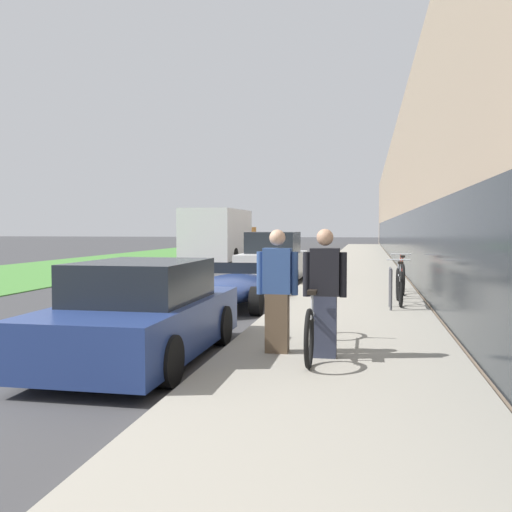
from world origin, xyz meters
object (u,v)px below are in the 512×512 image
parked_sedan_far (273,260)px  parked_sedan_curbside (142,315)px  person_bystander (277,291)px  vintage_roadster_curbside (232,288)px  moving_truck (220,236)px  cruiser_bike_middle (402,277)px  cruiser_bike_nearest (399,286)px  bike_rack_hoop (391,284)px  person_rider (325,293)px  tandem_bicycle (316,323)px

parked_sedan_far → parked_sedan_curbside: bearing=-89.6°
person_bystander → vintage_roadster_curbside: size_ratio=0.40×
moving_truck → person_bystander: bearing=-73.4°
person_bystander → cruiser_bike_middle: person_bystander is taller
person_bystander → parked_sedan_curbside: 1.86m
cruiser_bike_middle → moving_truck: bearing=121.5°
vintage_roadster_curbside → person_bystander: bearing=-70.3°
moving_truck → cruiser_bike_middle: bearing=-58.5°
person_bystander → parked_sedan_curbside: bearing=-173.2°
vintage_roadster_curbside → cruiser_bike_nearest: bearing=2.8°
parked_sedan_curbside → moving_truck: size_ratio=0.55×
person_bystander → parked_sedan_far: person_bystander is taller
person_bystander → parked_sedan_curbside: size_ratio=0.41×
parked_sedan_far → bike_rack_hoop: bearing=-62.2°
vintage_roadster_curbside → moving_truck: size_ratio=0.55×
person_bystander → bike_rack_hoop: size_ratio=1.94×
person_rider → parked_sedan_far: size_ratio=0.39×
cruiser_bike_middle → parked_sedan_far: parked_sedan_far is taller
bike_rack_hoop → parked_sedan_curbside: bearing=-126.1°
cruiser_bike_nearest → cruiser_bike_middle: size_ratio=0.99×
person_bystander → parked_sedan_curbside: (-1.82, -0.22, -0.34)m
cruiser_bike_middle → parked_sedan_far: bearing=136.6°
tandem_bicycle → person_rider: person_rider is taller
tandem_bicycle → cruiser_bike_middle: cruiser_bike_middle is taller
tandem_bicycle → moving_truck: moving_truck is taller
person_rider → cruiser_bike_nearest: 5.64m
tandem_bicycle → vintage_roadster_curbside: bearing=115.3°
parked_sedan_far → moving_truck: bearing=114.0°
person_rider → person_bystander: 0.66m
person_rider → moving_truck: (-6.95, 21.35, 0.43)m
person_bystander → cruiser_bike_nearest: bearing=70.7°
cruiser_bike_nearest → moving_truck: bearing=117.3°
cruiser_bike_nearest → cruiser_bike_middle: 2.20m
cruiser_bike_middle → parked_sedan_far: (-3.93, 3.71, 0.20)m
parked_sedan_curbside → cruiser_bike_nearest: bearing=56.4°
person_rider → person_bystander: size_ratio=1.01×
cruiser_bike_nearest → vintage_roadster_curbside: bearing=-177.2°
tandem_bicycle → moving_truck: bearing=108.0°
person_bystander → bike_rack_hoop: 4.84m
person_bystander → cruiser_bike_middle: (2.04, 7.54, -0.41)m
bike_rack_hoop → parked_sedan_far: 7.59m
parked_sedan_curbside → parked_sedan_far: size_ratio=0.95×
person_bystander → cruiser_bike_nearest: (1.87, 5.34, -0.42)m
cruiser_bike_middle → vintage_roadster_curbside: cruiser_bike_middle is taller
parked_sedan_curbside → parked_sedan_far: parked_sedan_far is taller
person_rider → moving_truck: bearing=108.0°
tandem_bicycle → vintage_roadster_curbside: (-2.35, 4.96, -0.10)m
bike_rack_hoop → vintage_roadster_curbside: size_ratio=0.21×
parked_sedan_curbside → moving_truck: bearing=101.9°
tandem_bicycle → person_bystander: (-0.51, -0.19, 0.44)m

